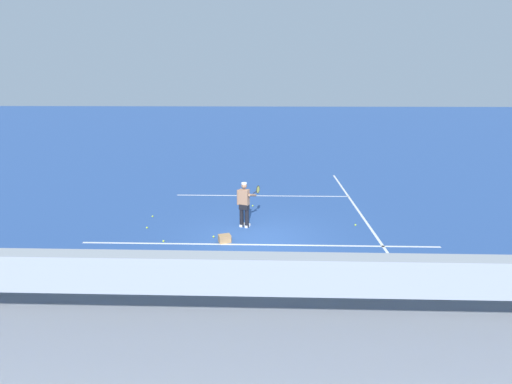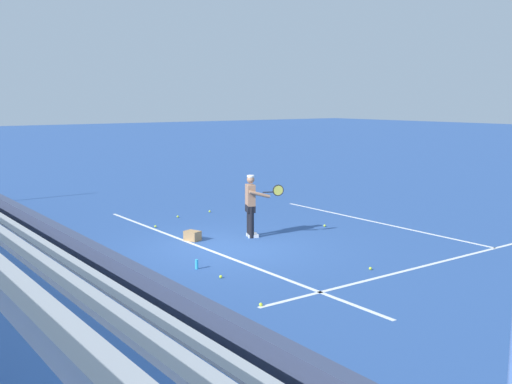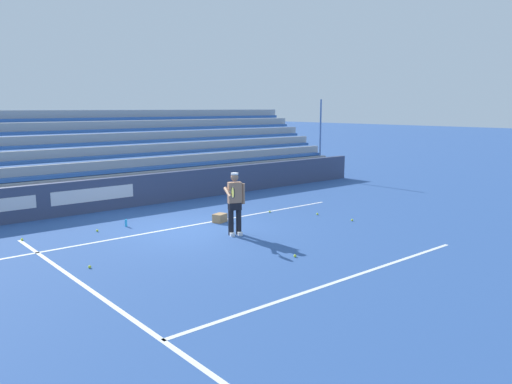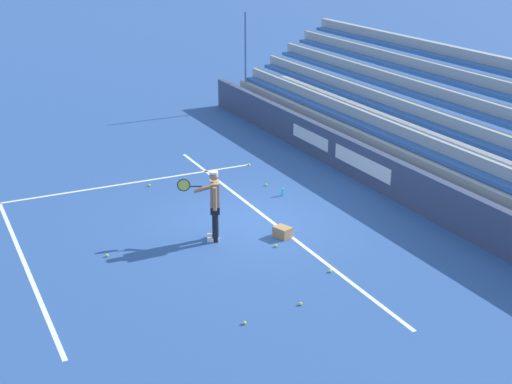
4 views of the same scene
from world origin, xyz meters
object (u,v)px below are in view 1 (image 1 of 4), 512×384
Objects in this scene: tennis_player at (245,204)px; tennis_ball_near_player at (147,228)px; tennis_ball_far_right at (395,264)px; tennis_ball_on_baseline at (253,206)px; tennis_ball_midcourt at (153,216)px; tennis_ball_toward_net at (329,258)px; ball_box_cardboard at (225,239)px; tennis_ball_far_left at (355,225)px; tennis_ball_by_box at (214,237)px; water_bottle at (300,256)px; tennis_ball_stray_back at (163,241)px.

tennis_player reaches higher than tennis_ball_near_player.
tennis_player is 25.98× the size of tennis_ball_near_player.
tennis_ball_on_baseline is (-4.46, 5.68, 0.00)m from tennis_ball_far_right.
tennis_ball_toward_net is at bearing -30.00° from tennis_ball_midcourt.
ball_box_cardboard is 6.06× the size of tennis_ball_on_baseline.
tennis_ball_midcourt is 1.00× the size of tennis_ball_far_left.
tennis_ball_on_baseline is (0.20, 2.55, -0.86)m from tennis_player.
tennis_ball_toward_net is 3.35m from tennis_ball_far_left.
tennis_ball_by_box and tennis_ball_midcourt have the same top height.
tennis_ball_near_player is (-3.63, -0.30, -0.86)m from tennis_player.
tennis_ball_on_baseline is 4.61m from tennis_ball_far_left.
tennis_ball_midcourt is 6.82m from water_bottle.
tennis_ball_far_right is at bearing -18.88° from tennis_ball_near_player.
tennis_player reaches higher than tennis_ball_midcourt.
tennis_ball_near_player is at bearing 126.66° from tennis_ball_stray_back.
water_bottle is (-0.90, -0.06, 0.08)m from tennis_ball_toward_net.
tennis_ball_far_left is (1.43, 3.02, 0.00)m from tennis_ball_toward_net.
tennis_ball_stray_back is 1.00× the size of tennis_ball_midcourt.
tennis_ball_stray_back and tennis_ball_near_player have the same top height.
tennis_player is at bearing 134.75° from tennis_ball_toward_net.
tennis_ball_far_left is (5.22, 1.36, 0.00)m from tennis_ball_by_box.
water_bottle reaches higher than tennis_ball_far_right.
ball_box_cardboard is 3.58m from tennis_ball_toward_net.
tennis_ball_by_box and tennis_ball_far_left have the same top height.
tennis_ball_toward_net is at bearing -12.52° from tennis_ball_stray_back.
tennis_ball_far_right is at bearing -19.53° from tennis_ball_by_box.
tennis_ball_far_left is at bearing 20.24° from ball_box_cardboard.
tennis_ball_on_baseline and tennis_ball_near_player have the same top height.
tennis_ball_toward_net is at bearing -115.38° from tennis_ball_far_left.
tennis_player reaches higher than ball_box_cardboard.
tennis_ball_near_player is 6.04m from water_bottle.
ball_box_cardboard is at bearing 162.91° from tennis_ball_far_right.
tennis_ball_on_baseline is at bearing 115.64° from tennis_ball_toward_net.
tennis_ball_by_box is 3.36m from water_bottle.
ball_box_cardboard is 6.06× the size of tennis_ball_far_left.
ball_box_cardboard is 6.06× the size of tennis_ball_by_box.
tennis_ball_midcourt is (-1.11, 2.57, 0.00)m from tennis_ball_stray_back.
water_bottle is (2.45, -1.31, -0.02)m from ball_box_cardboard.
tennis_ball_by_box is at bearing 160.47° from tennis_ball_far_right.
tennis_ball_midcourt is at bearing 145.81° from water_bottle.
tennis_ball_midcourt is (-3.19, 2.52, -0.10)m from ball_box_cardboard.
tennis_ball_near_player is at bearing -175.26° from tennis_player.
tennis_ball_near_player is (-6.39, 2.48, 0.00)m from tennis_ball_toward_net.
tennis_ball_far_left is (7.82, 0.55, 0.00)m from tennis_ball_near_player.
tennis_ball_far_left is 0.30× the size of water_bottle.
tennis_ball_on_baseline is 1.00× the size of tennis_ball_near_player.
tennis_ball_far_left is at bearing 3.99° from tennis_ball_near_player.
ball_box_cardboard is 6.06× the size of tennis_ball_stray_back.
tennis_ball_toward_net and tennis_ball_on_baseline have the same top height.
tennis_ball_on_baseline is (0.79, 4.07, -0.10)m from ball_box_cardboard.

